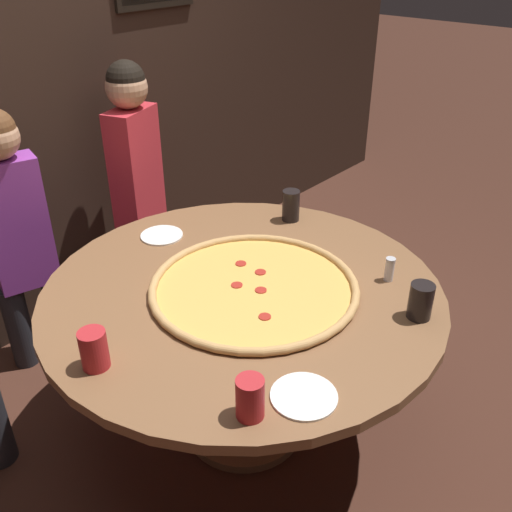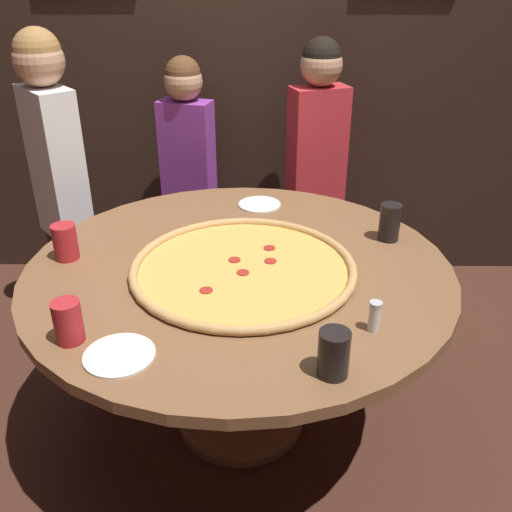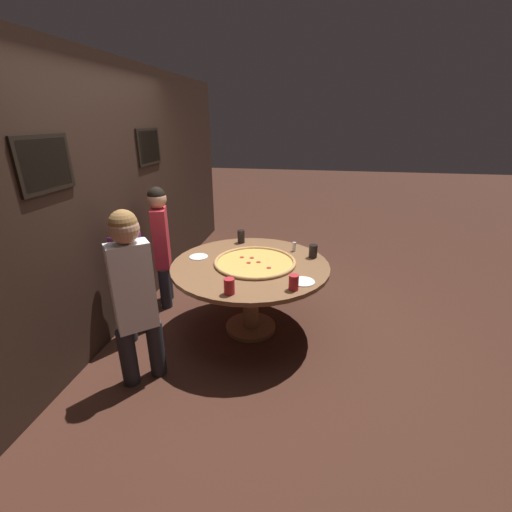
% 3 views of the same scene
% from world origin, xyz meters
% --- Properties ---
extents(ground_plane, '(24.00, 24.00, 0.00)m').
position_xyz_m(ground_plane, '(0.00, 0.00, 0.00)').
color(ground_plane, '#422319').
extents(back_wall, '(6.40, 0.08, 2.60)m').
position_xyz_m(back_wall, '(0.00, 1.37, 1.30)').
color(back_wall, black).
rests_on(back_wall, ground_plane).
extents(dining_table, '(1.53, 1.53, 0.74)m').
position_xyz_m(dining_table, '(0.00, 0.00, 0.60)').
color(dining_table, brown).
rests_on(dining_table, ground_plane).
extents(giant_pizza, '(0.80, 0.80, 0.03)m').
position_xyz_m(giant_pizza, '(0.02, -0.04, 0.75)').
color(giant_pizza, '#E5A84C').
rests_on(giant_pizza, dining_table).
extents(drink_cup_far_left, '(0.09, 0.09, 0.13)m').
position_xyz_m(drink_cup_far_left, '(-0.63, 0.05, 0.81)').
color(drink_cup_far_left, '#B22328').
rests_on(drink_cup_far_left, dining_table).
extents(drink_cup_front_edge, '(0.08, 0.08, 0.13)m').
position_xyz_m(drink_cup_front_edge, '(-0.47, -0.45, 0.81)').
color(drink_cup_front_edge, '#B22328').
rests_on(drink_cup_front_edge, dining_table).
extents(drink_cup_by_shaker, '(0.09, 0.09, 0.13)m').
position_xyz_m(drink_cup_by_shaker, '(0.27, -0.59, 0.81)').
color(drink_cup_by_shaker, black).
rests_on(drink_cup_by_shaker, dining_table).
extents(drink_cup_near_right, '(0.08, 0.08, 0.15)m').
position_xyz_m(drink_cup_near_right, '(0.58, 0.22, 0.81)').
color(drink_cup_near_right, black).
rests_on(drink_cup_near_right, dining_table).
extents(white_plate_near_front, '(0.19, 0.19, 0.01)m').
position_xyz_m(white_plate_near_front, '(0.07, 0.55, 0.74)').
color(white_plate_near_front, white).
rests_on(white_plate_near_front, dining_table).
extents(white_plate_right_side, '(0.20, 0.20, 0.01)m').
position_xyz_m(white_plate_right_side, '(-0.31, -0.53, 0.74)').
color(white_plate_right_side, white).
rests_on(white_plate_right_side, dining_table).
extents(condiment_shaker, '(0.04, 0.04, 0.10)m').
position_xyz_m(condiment_shaker, '(0.41, -0.39, 0.79)').
color(condiment_shaker, silver).
rests_on(condiment_shaker, dining_table).
extents(diner_centre_back, '(0.37, 0.24, 1.38)m').
position_xyz_m(diner_centre_back, '(0.37, 1.08, 0.78)').
color(diner_centre_back, '#232328').
rests_on(diner_centre_back, ground_plane).
extents(diner_far_right, '(0.34, 0.21, 1.29)m').
position_xyz_m(diner_far_right, '(-0.31, 1.10, 0.73)').
color(diner_far_right, '#232328').
rests_on(diner_far_right, ground_plane).
extents(diner_side_right, '(0.34, 0.36, 1.46)m').
position_xyz_m(diner_side_right, '(-0.87, 0.74, 0.83)').
color(diner_side_right, '#232328').
rests_on(diner_side_right, ground_plane).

